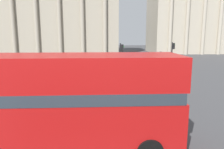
% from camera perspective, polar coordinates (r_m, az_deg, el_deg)
% --- Properties ---
extents(double_decker_bus, '(11.16, 2.76, 4.11)m').
position_cam_1_polar(double_decker_bus, '(9.44, -17.32, -6.17)').
color(double_decker_bus, black).
rests_on(double_decker_bus, ground_plane).
extents(plaza_building_left, '(31.13, 14.12, 21.35)m').
position_cam_1_polar(plaza_building_left, '(56.80, -14.96, 15.87)').
color(plaza_building_left, '#A39984').
rests_on(plaza_building_left, ground_plane).
extents(plaza_building_right, '(31.65, 14.69, 22.02)m').
position_cam_1_polar(plaza_building_right, '(67.63, 23.68, 14.71)').
color(plaza_building_right, '#B2A893').
rests_on(plaza_building_right, ground_plane).
extents(traffic_light_near, '(0.42, 0.24, 3.86)m').
position_cam_1_polar(traffic_light_near, '(14.22, 12.66, 0.45)').
color(traffic_light_near, black).
rests_on(traffic_light_near, ground_plane).
extents(traffic_light_mid, '(0.42, 0.24, 4.13)m').
position_cam_1_polar(traffic_light_mid, '(20.24, 2.37, 4.05)').
color(traffic_light_mid, black).
rests_on(traffic_light_mid, ground_plane).
extents(traffic_light_far, '(0.42, 0.24, 4.04)m').
position_cam_1_polar(traffic_light_far, '(26.86, 15.51, 5.13)').
color(traffic_light_far, black).
rests_on(traffic_light_far, ground_plane).
extents(pedestrian_grey, '(0.32, 0.32, 1.81)m').
position_cam_1_polar(pedestrian_grey, '(18.12, 17.43, -2.41)').
color(pedestrian_grey, '#282B33').
rests_on(pedestrian_grey, ground_plane).
extents(pedestrian_black, '(0.32, 0.32, 1.65)m').
position_cam_1_polar(pedestrian_black, '(30.46, -9.73, 2.76)').
color(pedestrian_black, '#282B33').
rests_on(pedestrian_black, ground_plane).
extents(pedestrian_yellow, '(0.32, 0.32, 1.70)m').
position_cam_1_polar(pedestrian_yellow, '(20.95, -19.03, -1.02)').
color(pedestrian_yellow, '#282B33').
rests_on(pedestrian_yellow, ground_plane).
extents(pedestrian_blue, '(0.32, 0.32, 1.73)m').
position_cam_1_polar(pedestrian_blue, '(19.58, -16.37, -1.57)').
color(pedestrian_blue, '#282B33').
rests_on(pedestrian_blue, ground_plane).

